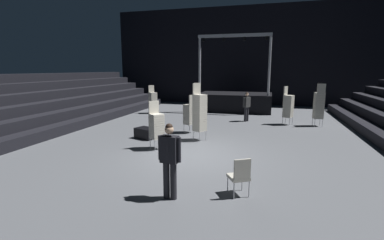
% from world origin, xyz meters
% --- Properties ---
extents(ground_plane, '(22.00, 30.00, 0.10)m').
position_xyz_m(ground_plane, '(0.00, 0.00, -0.05)').
color(ground_plane, '#515459').
extents(arena_end_wall, '(22.00, 0.30, 8.00)m').
position_xyz_m(arena_end_wall, '(0.00, 15.00, 4.00)').
color(arena_end_wall, black).
rests_on(arena_end_wall, ground_plane).
extents(bleacher_bank_left, '(4.50, 24.00, 2.70)m').
position_xyz_m(bleacher_bank_left, '(-8.75, 1.00, 1.35)').
color(bleacher_bank_left, black).
rests_on(bleacher_bank_left, ground_plane).
extents(stage_riser, '(5.09, 3.26, 5.19)m').
position_xyz_m(stage_riser, '(-0.00, 11.19, 0.69)').
color(stage_riser, black).
rests_on(stage_riser, ground_plane).
extents(man_with_tie, '(0.57, 0.28, 1.77)m').
position_xyz_m(man_with_tie, '(0.28, -3.26, 1.01)').
color(man_with_tie, black).
rests_on(man_with_tie, ground_plane).
extents(chair_stack_front_left, '(0.60, 0.60, 1.79)m').
position_xyz_m(chair_stack_front_left, '(-1.15, 3.40, 0.90)').
color(chair_stack_front_left, '#B2B5BA').
rests_on(chair_stack_front_left, ground_plane).
extents(chair_stack_front_right, '(0.59, 0.59, 2.05)m').
position_xyz_m(chair_stack_front_right, '(3.38, 6.67, 1.03)').
color(chair_stack_front_right, '#B2B5BA').
rests_on(chair_stack_front_right, ground_plane).
extents(chair_stack_mid_left, '(0.61, 0.61, 2.39)m').
position_xyz_m(chair_stack_mid_left, '(-0.37, 2.15, 1.19)').
color(chair_stack_mid_left, '#B2B5BA').
rests_on(chair_stack_mid_left, ground_plane).
extents(chair_stack_mid_right, '(0.51, 0.51, 2.22)m').
position_xyz_m(chair_stack_mid_right, '(4.88, 6.67, 1.11)').
color(chair_stack_mid_right, '#B2B5BA').
rests_on(chair_stack_mid_right, ground_plane).
extents(chair_stack_mid_centre, '(0.62, 0.62, 1.88)m').
position_xyz_m(chair_stack_mid_centre, '(-5.17, 8.37, 0.94)').
color(chair_stack_mid_centre, '#B2B5BA').
rests_on(chair_stack_mid_centre, ground_plane).
extents(chair_stack_rear_left, '(0.62, 0.62, 1.79)m').
position_xyz_m(chair_stack_rear_left, '(-1.59, 0.45, 0.90)').
color(chair_stack_rear_left, '#B2B5BA').
rests_on(chair_stack_rear_left, ground_plane).
extents(crew_worker_near_stage, '(0.41, 0.52, 1.67)m').
position_xyz_m(crew_worker_near_stage, '(1.16, 7.06, 0.94)').
color(crew_worker_near_stage, black).
rests_on(crew_worker_near_stage, ground_plane).
extents(equipment_road_case, '(1.06, 0.89, 0.45)m').
position_xyz_m(equipment_road_case, '(-2.68, 1.85, 0.23)').
color(equipment_road_case, black).
rests_on(equipment_road_case, ground_plane).
extents(loose_chair_near_man, '(0.60, 0.60, 0.95)m').
position_xyz_m(loose_chair_near_man, '(1.81, -2.71, 0.53)').
color(loose_chair_near_man, '#B2B5BA').
rests_on(loose_chair_near_man, ground_plane).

